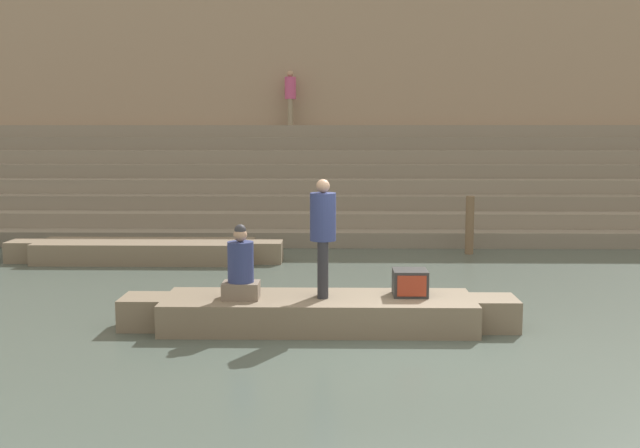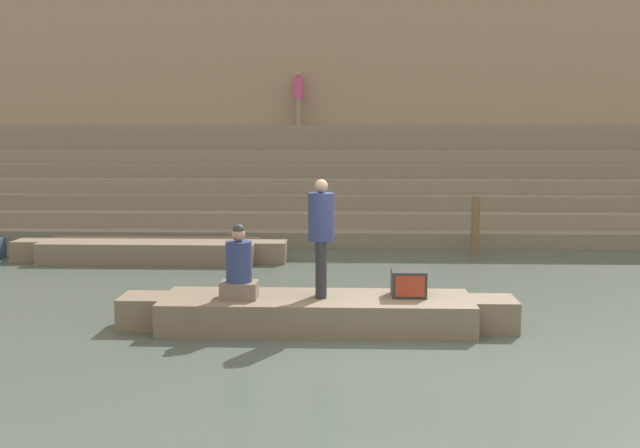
% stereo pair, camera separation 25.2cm
% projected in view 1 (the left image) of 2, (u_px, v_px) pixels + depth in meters
% --- Properties ---
extents(ground_plane, '(120.00, 120.00, 0.00)m').
position_uv_depth(ground_plane, '(401.00, 345.00, 9.86)').
color(ground_plane, '#47544C').
extents(ghat_steps, '(36.00, 6.08, 2.97)m').
position_uv_depth(ghat_steps, '(364.00, 191.00, 21.66)').
color(ghat_steps, gray).
rests_on(ghat_steps, ground).
extents(back_wall, '(34.20, 1.28, 9.17)m').
position_uv_depth(back_wall, '(361.00, 75.00, 23.95)').
color(back_wall, tan).
rests_on(back_wall, ground).
extents(rowboat_main, '(5.64, 1.40, 0.45)m').
position_uv_depth(rowboat_main, '(319.00, 311.00, 10.69)').
color(rowboat_main, '#756651').
rests_on(rowboat_main, ground).
extents(person_standing, '(0.37, 0.37, 1.68)m').
position_uv_depth(person_standing, '(323.00, 230.00, 10.57)').
color(person_standing, '#28282D').
rests_on(person_standing, rowboat_main).
extents(person_rowing, '(0.51, 0.40, 1.06)m').
position_uv_depth(person_rowing, '(241.00, 270.00, 10.52)').
color(person_rowing, '#756656').
rests_on(person_rowing, rowboat_main).
extents(tv_set, '(0.49, 0.49, 0.38)m').
position_uv_depth(tv_set, '(410.00, 283.00, 10.74)').
color(tv_set, '#2D2D2D').
rests_on(tv_set, rowboat_main).
extents(moored_boat_shore, '(5.90, 1.28, 0.45)m').
position_uv_depth(moored_boat_shore, '(146.00, 251.00, 16.10)').
color(moored_boat_shore, '#756651').
rests_on(moored_boat_shore, ground).
extents(mooring_post, '(0.19, 0.19, 1.33)m').
position_uv_depth(mooring_post, '(470.00, 225.00, 17.05)').
color(mooring_post, brown).
rests_on(mooring_post, ground).
extents(person_on_steps, '(0.35, 0.35, 1.67)m').
position_uv_depth(person_on_steps, '(290.00, 94.00, 23.10)').
color(person_on_steps, gray).
rests_on(person_on_steps, ghat_steps).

